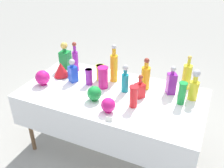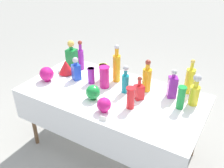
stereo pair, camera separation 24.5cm
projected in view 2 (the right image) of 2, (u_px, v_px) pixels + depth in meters
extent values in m
plane|color=gray|center=(112.00, 148.00, 2.88)|extent=(40.00, 40.00, 0.00)
cube|color=white|center=(112.00, 94.00, 2.51)|extent=(1.83, 0.94, 0.03)
cube|color=white|center=(85.00, 133.00, 2.24)|extent=(1.83, 0.01, 0.34)
cylinder|color=brown|center=(33.00, 118.00, 2.79)|extent=(0.04, 0.04, 0.73)
cylinder|color=brown|center=(74.00, 89.00, 3.33)|extent=(0.04, 0.04, 0.73)
cylinder|color=brown|center=(196.00, 130.00, 2.61)|extent=(0.04, 0.04, 0.73)
cylinder|color=yellow|center=(194.00, 96.00, 2.28)|extent=(0.09, 0.09, 0.19)
cylinder|color=yellow|center=(196.00, 83.00, 2.22)|extent=(0.04, 0.04, 0.07)
sphere|color=#B2B2B7|center=(198.00, 78.00, 2.19)|extent=(0.07, 0.07, 0.07)
cylinder|color=orange|center=(117.00, 69.00, 2.64)|extent=(0.08, 0.08, 0.30)
cylinder|color=orange|center=(117.00, 52.00, 2.54)|extent=(0.04, 0.04, 0.08)
sphere|color=#B2B2B7|center=(117.00, 47.00, 2.52)|extent=(0.05, 0.05, 0.05)
cylinder|color=purple|center=(81.00, 60.00, 2.90)|extent=(0.07, 0.07, 0.24)
cylinder|color=purple|center=(80.00, 47.00, 2.82)|extent=(0.03, 0.03, 0.08)
sphere|color=maroon|center=(80.00, 43.00, 2.80)|extent=(0.05, 0.05, 0.05)
cylinder|color=teal|center=(125.00, 84.00, 2.47)|extent=(0.07, 0.07, 0.19)
cylinder|color=teal|center=(126.00, 73.00, 2.41)|extent=(0.03, 0.03, 0.06)
sphere|color=#B2B2B7|center=(126.00, 68.00, 2.38)|extent=(0.06, 0.06, 0.06)
cylinder|color=orange|center=(147.00, 80.00, 2.48)|extent=(0.09, 0.09, 0.24)
cylinder|color=orange|center=(148.00, 67.00, 2.41)|extent=(0.04, 0.04, 0.06)
sphere|color=maroon|center=(148.00, 62.00, 2.39)|extent=(0.05, 0.05, 0.05)
cylinder|color=yellow|center=(189.00, 81.00, 2.45)|extent=(0.09, 0.09, 0.25)
cylinder|color=yellow|center=(192.00, 66.00, 2.36)|extent=(0.03, 0.03, 0.07)
sphere|color=gold|center=(193.00, 61.00, 2.34)|extent=(0.04, 0.04, 0.04)
cube|color=purple|center=(172.00, 87.00, 2.38)|extent=(0.11, 0.11, 0.21)
cylinder|color=purple|center=(174.00, 75.00, 2.32)|extent=(0.03, 0.03, 0.04)
sphere|color=#B2B2B7|center=(174.00, 72.00, 2.30)|extent=(0.05, 0.05, 0.05)
cube|color=#198C38|center=(72.00, 58.00, 2.99)|extent=(0.12, 0.12, 0.21)
cylinder|color=#198C38|center=(71.00, 48.00, 2.93)|extent=(0.05, 0.05, 0.05)
sphere|color=gold|center=(71.00, 44.00, 2.90)|extent=(0.08, 0.08, 0.08)
cube|color=red|center=(139.00, 92.00, 2.37)|extent=(0.11, 0.11, 0.14)
cylinder|color=red|center=(139.00, 83.00, 2.32)|extent=(0.03, 0.03, 0.06)
sphere|color=maroon|center=(140.00, 79.00, 2.30)|extent=(0.04, 0.04, 0.04)
cube|color=blue|center=(76.00, 72.00, 2.70)|extent=(0.11, 0.11, 0.18)
cylinder|color=blue|center=(76.00, 63.00, 2.65)|extent=(0.04, 0.04, 0.04)
sphere|color=#B2B2B7|center=(75.00, 60.00, 2.63)|extent=(0.06, 0.06, 0.06)
cylinder|color=red|center=(131.00, 98.00, 2.23)|extent=(0.07, 0.07, 0.21)
cylinder|color=red|center=(131.00, 88.00, 2.18)|extent=(0.09, 0.09, 0.01)
cylinder|color=#198C38|center=(181.00, 98.00, 2.22)|extent=(0.07, 0.07, 0.22)
cylinder|color=#198C38|center=(183.00, 88.00, 2.17)|extent=(0.08, 0.08, 0.01)
cylinder|color=purple|center=(91.00, 76.00, 2.63)|extent=(0.07, 0.07, 0.17)
cylinder|color=purple|center=(91.00, 69.00, 2.59)|extent=(0.08, 0.08, 0.01)
cylinder|color=#C61972|center=(104.00, 77.00, 2.54)|extent=(0.10, 0.10, 0.23)
cylinder|color=#C61972|center=(104.00, 67.00, 2.49)|extent=(0.11, 0.11, 0.01)
cylinder|color=yellow|center=(103.00, 72.00, 2.69)|extent=(0.08, 0.08, 0.18)
cylinder|color=yellow|center=(103.00, 65.00, 2.65)|extent=(0.09, 0.09, 0.01)
cylinder|color=red|center=(67.00, 73.00, 2.86)|extent=(0.08, 0.08, 0.01)
cone|color=red|center=(66.00, 67.00, 2.81)|extent=(0.17, 0.17, 0.15)
cylinder|color=#C61972|center=(48.00, 80.00, 2.71)|extent=(0.07, 0.07, 0.01)
sphere|color=#C61972|center=(47.00, 74.00, 2.67)|extent=(0.15, 0.15, 0.15)
cylinder|color=#198C38|center=(93.00, 99.00, 2.40)|extent=(0.06, 0.06, 0.01)
sphere|color=#198C38|center=(93.00, 92.00, 2.36)|extent=(0.14, 0.14, 0.14)
cylinder|color=#C61972|center=(104.00, 111.00, 2.23)|extent=(0.06, 0.06, 0.01)
sphere|color=#C61972|center=(104.00, 105.00, 2.19)|extent=(0.13, 0.13, 0.13)
cube|color=white|center=(103.00, 119.00, 2.10)|extent=(0.06, 0.03, 0.04)
cube|color=tan|center=(156.00, 100.00, 3.51)|extent=(0.54, 0.46, 0.28)
cube|color=tan|center=(159.00, 86.00, 3.49)|extent=(0.40, 0.22, 0.09)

